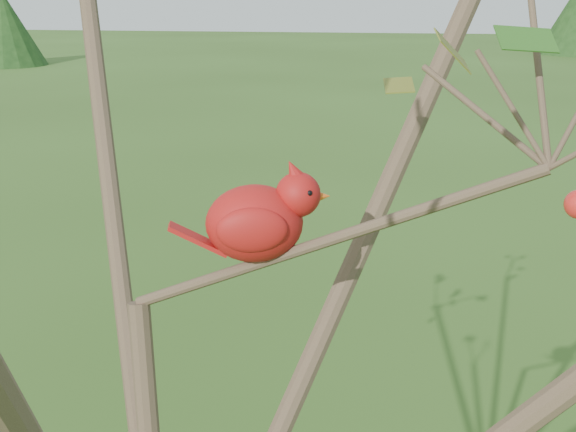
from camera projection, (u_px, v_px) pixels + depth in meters
The scene contains 3 objects.
crabapple_tree at pixel (156, 224), 1.09m from camera, with size 2.35×2.05×2.95m.
cardinal at pixel (260, 219), 1.19m from camera, with size 0.24×0.14×0.17m.
distant_trees at pixel (388, 21), 23.38m from camera, with size 43.55×13.46×3.04m.
Camera 1 is at (0.36, -1.03, 2.44)m, focal length 50.00 mm.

